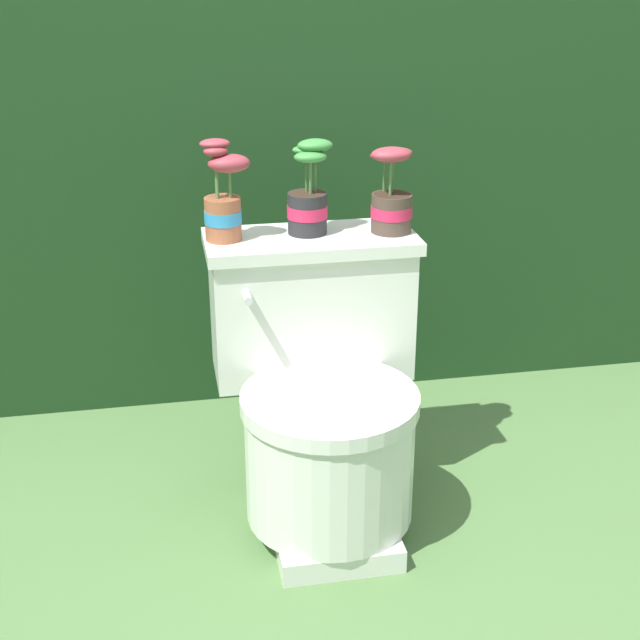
{
  "coord_description": "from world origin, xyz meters",
  "views": [
    {
      "loc": [
        -0.38,
        -1.75,
        1.33
      ],
      "look_at": [
        -0.02,
        0.14,
        0.51
      ],
      "focal_mm": 50.0,
      "sensor_mm": 36.0,
      "label": 1
    }
  ],
  "objects_px": {
    "toilet": "(322,397)",
    "potted_plant_middle": "(391,197)",
    "potted_plant_midleft": "(308,199)",
    "potted_plant_left": "(223,200)"
  },
  "relations": [
    {
      "from": "toilet",
      "to": "potted_plant_middle",
      "type": "distance_m",
      "value": 0.51
    },
    {
      "from": "toilet",
      "to": "potted_plant_left",
      "type": "xyz_separation_m",
      "value": [
        -0.2,
        0.15,
        0.46
      ]
    },
    {
      "from": "potted_plant_midleft",
      "to": "potted_plant_middle",
      "type": "height_order",
      "value": "potted_plant_midleft"
    },
    {
      "from": "potted_plant_midleft",
      "to": "potted_plant_middle",
      "type": "bearing_deg",
      "value": -7.0
    },
    {
      "from": "potted_plant_left",
      "to": "potted_plant_middle",
      "type": "distance_m",
      "value": 0.4
    },
    {
      "from": "toilet",
      "to": "potted_plant_middle",
      "type": "height_order",
      "value": "potted_plant_middle"
    },
    {
      "from": "potted_plant_middle",
      "to": "potted_plant_midleft",
      "type": "bearing_deg",
      "value": 173.0
    },
    {
      "from": "potted_plant_midleft",
      "to": "potted_plant_middle",
      "type": "xyz_separation_m",
      "value": [
        0.2,
        -0.02,
        0.0
      ]
    },
    {
      "from": "toilet",
      "to": "potted_plant_midleft",
      "type": "xyz_separation_m",
      "value": [
        -0.0,
        0.17,
        0.45
      ]
    },
    {
      "from": "toilet",
      "to": "potted_plant_left",
      "type": "height_order",
      "value": "potted_plant_left"
    }
  ]
}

